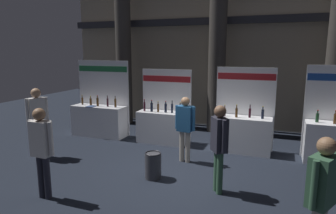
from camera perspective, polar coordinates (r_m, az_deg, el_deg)
name	(u,v)px	position (r m, az deg, el deg)	size (l,w,h in m)	color
ground_plane	(180,172)	(7.11, 2.27, -12.35)	(24.00, 24.00, 0.00)	black
hall_colonnade	(221,33)	(11.01, 10.15, 13.65)	(11.86, 1.26, 6.92)	tan
exhibitor_booth_0	(100,117)	(10.14, -12.88, -1.92)	(1.88, 0.69, 2.47)	white
exhibitor_booth_1	(163,124)	(9.17, -0.94, -3.24)	(1.60, 0.66, 2.22)	white
exhibitor_booth_2	(242,131)	(8.58, 14.01, -4.40)	(1.62, 0.66, 2.33)	white
trash_bin	(153,165)	(6.72, -2.86, -11.06)	(0.37, 0.37, 0.59)	#38383D
visitor_1	(219,142)	(5.92, 9.73, -6.53)	(0.38, 0.42, 1.77)	#33563D
visitor_2	(322,189)	(4.40, 27.32, -13.72)	(0.43, 0.55, 1.74)	#ADA393
visitor_3	(185,124)	(7.48, 3.27, -3.18)	(0.53, 0.29, 1.67)	#ADA393
visitor_4	(38,117)	(8.48, -23.59, -1.68)	(0.38, 0.47, 1.84)	silver
visitor_5	(41,145)	(6.09, -22.97, -6.75)	(0.54, 0.24, 1.76)	#23232D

